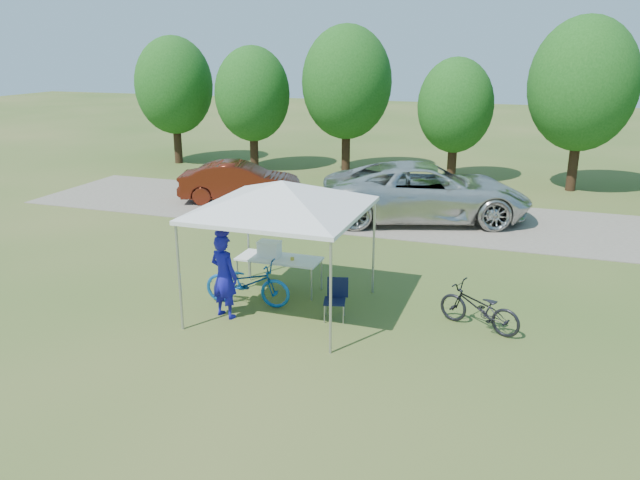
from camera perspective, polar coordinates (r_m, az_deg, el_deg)
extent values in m
plane|color=#2D5119|center=(13.04, -3.29, -6.36)|extent=(100.00, 100.00, 0.00)
cube|color=gray|center=(20.25, 5.31, 2.35)|extent=(24.00, 5.00, 0.02)
cylinder|color=#A5A5AA|center=(12.05, -12.73, -3.43)|extent=(0.05, 0.05, 2.10)
cylinder|color=#A5A5AA|center=(10.85, 0.97, -5.36)|extent=(0.05, 0.05, 2.10)
cylinder|color=#A5A5AA|center=(14.54, -6.60, 0.51)|extent=(0.05, 0.05, 2.10)
cylinder|color=#A5A5AA|center=(13.55, 4.93, -0.70)|extent=(0.05, 0.05, 2.10)
cube|color=silver|center=(12.33, -3.46, 2.78)|extent=(3.15, 3.15, 0.08)
pyramid|color=silver|center=(12.19, -3.51, 5.46)|extent=(4.53, 4.53, 0.55)
cylinder|color=#382314|center=(29.79, -12.87, 8.69)|extent=(0.36, 0.36, 1.89)
ellipsoid|color=#144711|center=(29.53, -13.22, 13.61)|extent=(3.46, 3.46, 4.32)
cylinder|color=#382314|center=(27.64, -6.04, 8.23)|extent=(0.36, 0.36, 1.75)
ellipsoid|color=#144711|center=(27.37, -6.20, 13.14)|extent=(3.20, 3.20, 4.00)
cylinder|color=#382314|center=(26.76, 2.38, 8.31)|extent=(0.36, 0.36, 2.03)
ellipsoid|color=#144711|center=(26.47, 2.45, 14.21)|extent=(3.71, 3.71, 4.64)
cylinder|color=#382314|center=(25.69, 11.96, 7.09)|extent=(0.36, 0.36, 1.61)
ellipsoid|color=#144711|center=(25.40, 12.28, 11.94)|extent=(2.94, 2.94, 3.68)
cylinder|color=#382314|center=(25.20, 22.15, 6.55)|extent=(0.36, 0.36, 2.10)
ellipsoid|color=#144711|center=(24.89, 22.91, 12.99)|extent=(3.84, 3.84, 4.80)
cube|color=white|center=(13.79, -3.75, -1.71)|extent=(1.85, 0.77, 0.04)
cylinder|color=#A5A5AA|center=(13.99, -7.55, -3.20)|extent=(0.04, 0.04, 0.72)
cylinder|color=#A5A5AA|center=(13.33, -0.78, -4.10)|extent=(0.04, 0.04, 0.72)
cylinder|color=#A5A5AA|center=(14.54, -6.40, -2.35)|extent=(0.04, 0.04, 0.72)
cylinder|color=#A5A5AA|center=(13.91, 0.14, -3.16)|extent=(0.04, 0.04, 0.72)
cube|color=#0E1433|center=(12.42, 1.34, -5.62)|extent=(0.51, 0.51, 0.04)
cube|color=#0E1433|center=(12.51, 1.63, -4.33)|extent=(0.42, 0.14, 0.42)
cylinder|color=#A5A5AA|center=(12.39, 0.24, -6.70)|extent=(0.02, 0.02, 0.37)
cylinder|color=#A5A5AA|center=(12.29, 1.90, -6.93)|extent=(0.02, 0.02, 0.37)
cylinder|color=#A5A5AA|center=(12.71, 0.79, -6.05)|extent=(0.02, 0.02, 0.37)
cylinder|color=#A5A5AA|center=(12.61, 2.40, -6.27)|extent=(0.02, 0.02, 0.37)
cube|color=white|center=(13.82, -4.65, -0.91)|extent=(0.47, 0.31, 0.31)
cube|color=white|center=(13.76, -4.67, -0.21)|extent=(0.49, 0.33, 0.04)
cylinder|color=gold|center=(13.61, -2.55, -1.72)|extent=(0.08, 0.08, 0.06)
imported|color=#15139F|center=(12.53, -8.77, -3.28)|extent=(0.72, 0.57, 1.73)
imported|color=#1354A7|center=(13.17, -6.64, -3.90)|extent=(1.90, 0.79, 0.98)
imported|color=black|center=(12.39, 14.34, -6.02)|extent=(1.76, 1.14, 0.87)
imported|color=silver|center=(19.63, 9.65, 4.39)|extent=(6.96, 4.76, 1.77)
imported|color=#561B0E|center=(21.89, -7.28, 5.29)|extent=(4.39, 2.67, 1.37)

